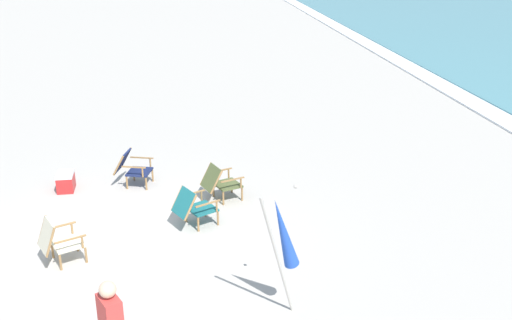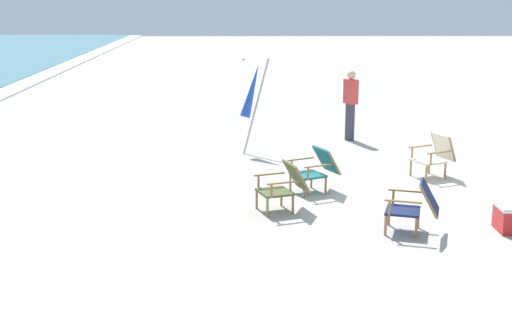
{
  "view_description": "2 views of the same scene",
  "coord_description": "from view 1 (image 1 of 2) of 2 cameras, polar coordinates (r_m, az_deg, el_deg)",
  "views": [
    {
      "loc": [
        9.73,
        0.77,
        5.35
      ],
      "look_at": [
        -1.53,
        2.55,
        0.86
      ],
      "focal_mm": 42.0,
      "sensor_mm": 36.0,
      "label": 1
    },
    {
      "loc": [
        -12.46,
        2.37,
        3.48
      ],
      "look_at": [
        -0.55,
        2.25,
        0.58
      ],
      "focal_mm": 50.0,
      "sensor_mm": 36.0,
      "label": 2
    }
  ],
  "objects": [
    {
      "name": "umbrella_furled_blue",
      "position": [
        8.4,
        2.61,
        -7.09
      ],
      "size": [
        0.44,
        0.68,
        2.05
      ],
      "color": "#B7B2A8",
      "rests_on": "ground"
    },
    {
      "name": "beach_chair_front_left",
      "position": [
        13.35,
        -11.76,
        -0.66
      ],
      "size": [
        0.77,
        0.89,
        0.78
      ],
      "color": "#19234C",
      "rests_on": "ground"
    },
    {
      "name": "beach_chair_front_right",
      "position": [
        10.64,
        -18.32,
        -7.27
      ],
      "size": [
        0.8,
        0.86,
        0.81
      ],
      "color": "beige",
      "rests_on": "ground"
    },
    {
      "name": "cooler_box",
      "position": [
        13.53,
        -17.67,
        -1.96
      ],
      "size": [
        0.49,
        0.35,
        0.4
      ],
      "color": "red",
      "rests_on": "ground"
    },
    {
      "name": "beach_chair_back_right",
      "position": [
        11.35,
        -5.97,
        -4.38
      ],
      "size": [
        0.86,
        0.94,
        0.78
      ],
      "color": "#196066",
      "rests_on": "ground"
    },
    {
      "name": "beach_chair_far_center",
      "position": [
        12.35,
        -3.44,
        -2.07
      ],
      "size": [
        0.8,
        0.91,
        0.78
      ],
      "color": "#515B33",
      "rests_on": "ground"
    },
    {
      "name": "ground_plane",
      "position": [
        11.13,
        -11.92,
        -7.77
      ],
      "size": [
        80.0,
        80.0,
        0.0
      ],
      "primitive_type": "plane",
      "color": "#B2AAA0"
    }
  ]
}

